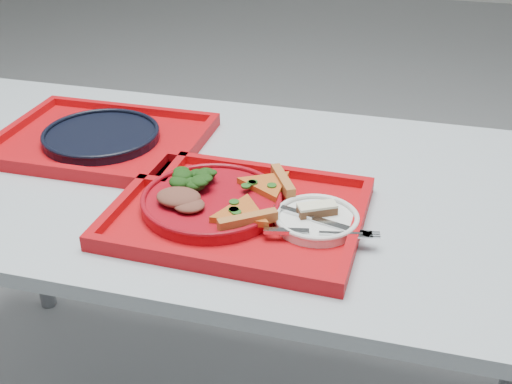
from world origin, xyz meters
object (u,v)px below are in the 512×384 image
tray_main (238,216)px  dessert_bar (317,209)px  tray_far (102,142)px  dinner_plate (211,203)px  navy_plate (101,137)px

tray_main → dessert_bar: 0.15m
tray_main → tray_far: bearing=151.7°
dinner_plate → tray_main: bearing=-10.3°
navy_plate → tray_main: bearing=-29.8°
tray_far → navy_plate: size_ratio=1.73×
dinner_plate → dessert_bar: size_ratio=3.49×
tray_far → dessert_bar: dessert_bar is taller
tray_far → navy_plate: (0.00, 0.00, 0.01)m
tray_far → tray_main: bearing=-29.9°
dinner_plate → navy_plate: (-0.33, 0.21, -0.00)m
tray_main → dinner_plate: (-0.05, 0.01, 0.02)m
dinner_plate → navy_plate: size_ratio=1.00×
tray_main → dessert_bar: size_ratio=6.05×
tray_far → dinner_plate: (0.33, -0.21, 0.02)m
dessert_bar → tray_far: bearing=130.0°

